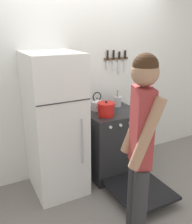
# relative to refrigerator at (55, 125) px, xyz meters

# --- Properties ---
(ground_plane) EXTENTS (14.00, 14.00, 0.00)m
(ground_plane) POSITION_rel_refrigerator_xyz_m (0.48, 0.34, -0.85)
(ground_plane) COLOR slate
(wall_back) EXTENTS (10.00, 0.06, 2.55)m
(wall_back) POSITION_rel_refrigerator_xyz_m (0.48, 0.37, 0.42)
(wall_back) COLOR silver
(wall_back) RESTS_ON ground_plane
(refrigerator) EXTENTS (0.60, 0.71, 1.70)m
(refrigerator) POSITION_rel_refrigerator_xyz_m (0.00, 0.00, 0.00)
(refrigerator) COLOR white
(refrigerator) RESTS_ON ground_plane
(stove_range) EXTENTS (0.71, 1.37, 0.90)m
(stove_range) POSITION_rel_refrigerator_xyz_m (0.78, -0.02, -0.40)
(stove_range) COLOR #232326
(stove_range) RESTS_ON ground_plane
(dutch_oven_pot) EXTENTS (0.26, 0.22, 0.19)m
(dutch_oven_pot) POSITION_rel_refrigerator_xyz_m (0.63, -0.11, 0.14)
(dutch_oven_pot) COLOR red
(dutch_oven_pot) RESTS_ON stove_range
(tea_kettle) EXTENTS (0.20, 0.16, 0.25)m
(tea_kettle) POSITION_rel_refrigerator_xyz_m (0.64, 0.15, 0.13)
(tea_kettle) COLOR silver
(tea_kettle) RESTS_ON stove_range
(utensil_jar) EXTENTS (0.11, 0.11, 0.24)m
(utensil_jar) POSITION_rel_refrigerator_xyz_m (0.96, 0.15, 0.12)
(utensil_jar) COLOR #B7BABF
(utensil_jar) RESTS_ON stove_range
(person) EXTENTS (0.37, 0.43, 1.78)m
(person) POSITION_rel_refrigerator_xyz_m (0.32, -1.20, 0.17)
(person) COLOR #2D2D30
(person) RESTS_ON ground_plane
(wall_knife_strip) EXTENTS (0.38, 0.03, 0.34)m
(wall_knife_strip) POSITION_rel_refrigerator_xyz_m (1.03, 0.33, 0.69)
(wall_knife_strip) COLOR brown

